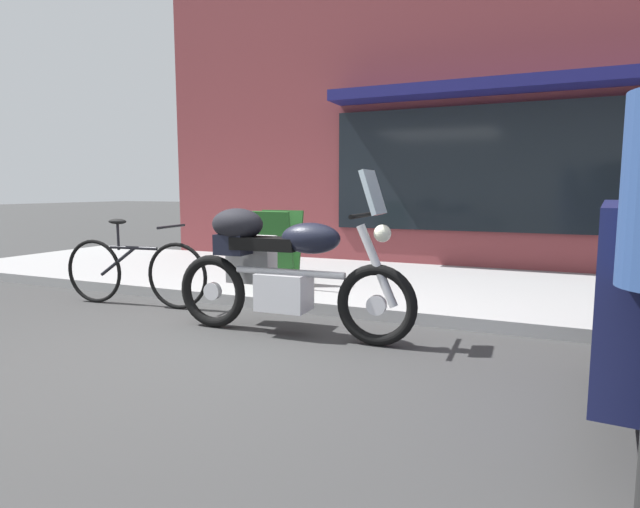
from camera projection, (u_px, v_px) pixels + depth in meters
ground_plane at (223, 348)px, 4.17m from camera, size 80.00×80.00×0.00m
touring_motorcycle at (278, 265)px, 4.51m from camera, size 2.22×0.64×1.41m
parked_bicycle at (134, 271)px, 5.63m from camera, size 1.76×0.48×0.94m
sandwich_board_sign at (275, 249)px, 6.11m from camera, size 0.55×0.41×0.89m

